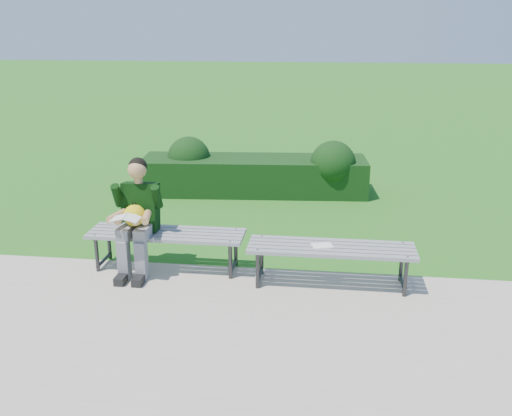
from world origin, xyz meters
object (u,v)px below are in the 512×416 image
object	(u,v)px
hedge	(256,171)
paper_sheet	(322,246)
bench_right	(331,251)
seated_boy	(137,213)
bench_left	(166,236)

from	to	relation	value
hedge	paper_sheet	bearing A→B (deg)	-71.78
bench_right	paper_sheet	world-z (taller)	bench_right
hedge	seated_boy	world-z (taller)	seated_boy
bench_left	seated_boy	size ratio (longest dim) A/B	1.37
bench_left	seated_boy	world-z (taller)	seated_boy
bench_right	bench_left	bearing A→B (deg)	173.81
hedge	bench_left	distance (m)	3.41
bench_left	paper_sheet	world-z (taller)	bench_left
hedge	seated_boy	size ratio (longest dim) A/B	2.93
bench_left	seated_boy	bearing A→B (deg)	-162.34
paper_sheet	hedge	bearing A→B (deg)	108.22
hedge	paper_sheet	size ratio (longest dim) A/B	15.02
hedge	bench_left	size ratio (longest dim) A/B	2.14
bench_right	seated_boy	world-z (taller)	seated_boy
bench_right	seated_boy	distance (m)	2.22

